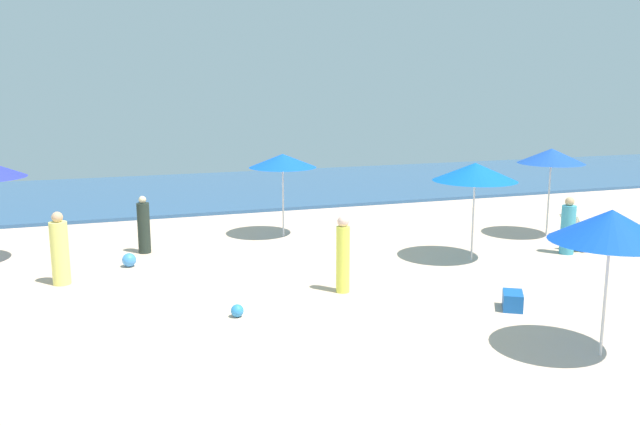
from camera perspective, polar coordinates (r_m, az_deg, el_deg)
ocean at (r=28.95m, az=-7.03°, el=2.04°), size 60.00×10.29×0.12m
umbrella_0 at (r=19.83m, az=-3.20°, el=4.46°), size 2.00×2.00×2.49m
umbrella_1 at (r=20.92m, az=19.10°, el=4.60°), size 1.95×1.95×2.65m
lounge_chair_1_0 at (r=22.00m, az=21.17°, el=-1.03°), size 1.47×1.04×0.68m
lounge_chair_1_1 at (r=20.15m, az=21.79°, el=-2.13°), size 1.50×1.03×0.68m
umbrella_3 at (r=17.53m, az=13.07°, el=3.43°), size 2.16×2.16×2.56m
umbrella_5 at (r=11.96m, az=23.55°, el=-1.00°), size 1.99×1.99×2.53m
beachgoer_0 at (r=16.41m, az=-21.28°, el=-3.04°), size 0.48×0.48×1.70m
beachgoer_1 at (r=19.21m, az=20.35°, el=-1.19°), size 0.50×0.50×1.56m
beachgoer_2 at (r=14.73m, az=1.96°, el=-3.63°), size 0.36×0.36×1.72m
beachgoer_7 at (r=18.73m, az=-14.78°, el=-1.13°), size 0.43×0.43×1.57m
beach_ball_0 at (r=17.55m, az=-15.94°, el=-3.87°), size 0.35×0.35×0.35m
cooler_box_1 at (r=14.36m, az=16.08°, el=-7.18°), size 0.64×0.71×0.36m
beach_ball_2 at (r=13.48m, az=-7.06°, el=-8.25°), size 0.26×0.26×0.26m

